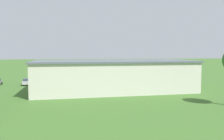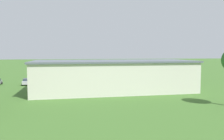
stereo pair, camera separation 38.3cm
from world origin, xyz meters
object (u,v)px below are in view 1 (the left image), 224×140
at_px(car_black, 154,78).
at_px(car_silver, 27,82).
at_px(person_beside_truck, 126,77).
at_px(hangar, 114,76).
at_px(person_at_fence_line, 80,78).
at_px(person_walking_on_apron, 155,76).
at_px(person_crossing_taxiway, 130,77).
at_px(biplane, 115,65).
at_px(person_near_hangar_door, 44,79).
at_px(car_white, 52,80).
at_px(windsock, 164,62).

distance_m(car_black, car_silver, 34.98).
relative_size(car_black, person_beside_truck, 2.46).
xyz_separation_m(hangar, person_at_fence_line, (6.86, -18.17, -2.40)).
height_order(car_silver, person_beside_truck, person_beside_truck).
height_order(person_walking_on_apron, person_crossing_taxiway, person_walking_on_apron).
distance_m(car_black, person_at_fence_line, 21.75).
relative_size(biplane, car_black, 1.99).
relative_size(hangar, biplane, 3.97).
xyz_separation_m(hangar, person_near_hangar_door, (16.88, -18.53, -2.47)).
bearing_deg(hangar, person_at_fence_line, -69.32).
bearing_deg(car_black, person_near_hangar_door, -7.51).
xyz_separation_m(biplane, person_crossing_taxiway, (-2.90, 8.97, -3.01)).
height_order(hangar, biplane, hangar).
bearing_deg(person_crossing_taxiway, biplane, -72.11).
height_order(person_at_fence_line, person_near_hangar_door, person_at_fence_line).
distance_m(person_crossing_taxiway, person_beside_truck, 2.22).
bearing_deg(person_walking_on_apron, hangar, 48.43).
height_order(person_walking_on_apron, person_near_hangar_door, person_walking_on_apron).
bearing_deg(hangar, person_beside_truck, -111.12).
relative_size(car_white, person_beside_truck, 2.55).
relative_size(person_beside_truck, person_near_hangar_door, 1.06).
bearing_deg(person_beside_truck, person_near_hangar_door, -2.56).
bearing_deg(person_at_fence_line, person_beside_truck, 177.08).
bearing_deg(person_near_hangar_door, person_walking_on_apron, 179.49).
bearing_deg(person_crossing_taxiway, car_black, 143.58).
relative_size(hangar, person_walking_on_apron, 19.69).
bearing_deg(car_black, person_beside_truck, -21.56).
height_order(car_black, person_crossing_taxiway, person_crossing_taxiway).
xyz_separation_m(person_walking_on_apron, person_crossing_taxiway, (7.70, -0.65, -0.06)).
height_order(person_at_fence_line, person_beside_truck, person_at_fence_line).
bearing_deg(person_near_hangar_door, car_silver, 59.32).
bearing_deg(person_near_hangar_door, car_white, 124.57).
distance_m(car_white, person_near_hangar_door, 4.25).
distance_m(person_beside_truck, windsock, 28.27).
bearing_deg(car_silver, windsock, -152.90).
bearing_deg(person_crossing_taxiway, windsock, -135.81).
bearing_deg(biplane, person_near_hangar_door, 22.54).
bearing_deg(car_white, biplane, -147.39).
xyz_separation_m(hangar, biplane, (-5.58, -27.85, 0.53)).
xyz_separation_m(person_crossing_taxiway, person_near_hangar_door, (25.35, 0.35, 0.01)).
height_order(hangar, person_walking_on_apron, hangar).
relative_size(car_black, car_silver, 0.95).
bearing_deg(car_white, windsock, -152.21).
xyz_separation_m(person_beside_truck, windsock, (-20.22, -19.39, 3.77)).
height_order(hangar, car_black, hangar).
distance_m(car_black, windsock, 25.97).
distance_m(hangar, car_silver, 24.10).
bearing_deg(car_white, car_silver, 22.06).
height_order(car_black, person_at_fence_line, person_at_fence_line).
bearing_deg(car_white, person_at_fence_line, -157.56).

